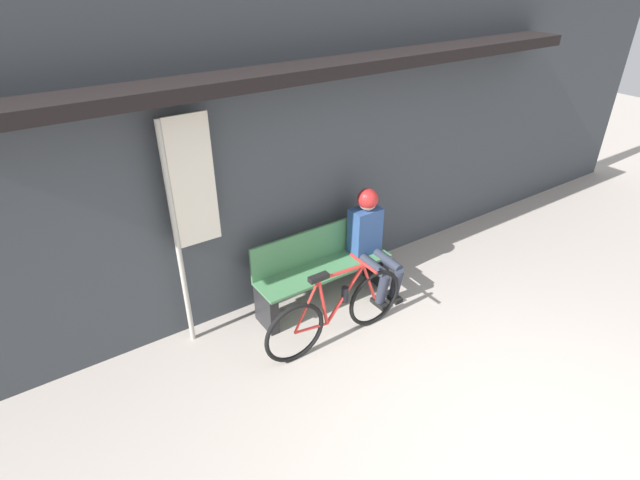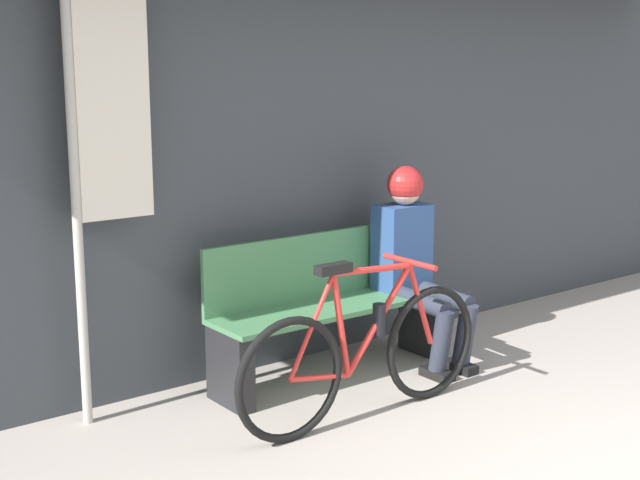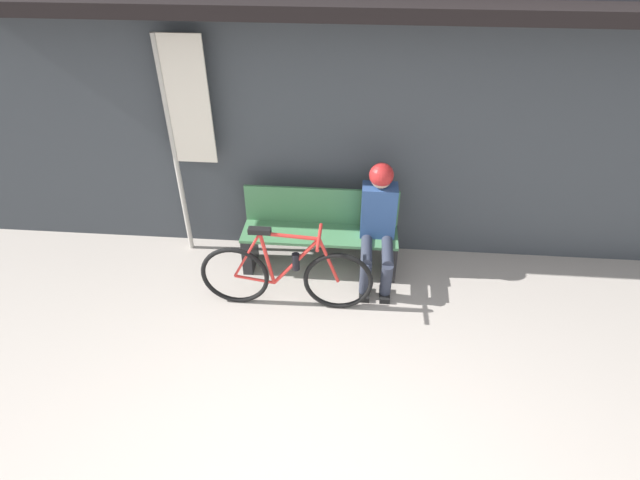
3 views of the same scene
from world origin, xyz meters
The scene contains 5 objects.
storefront_wall centered at (0.00, 3.01, 1.66)m, with size 12.00×0.56×3.20m.
park_bench_near centered at (-0.15, 2.60, 0.40)m, with size 1.57×0.42×0.85m.
bicycle centered at (-0.42, 1.95, 0.36)m, with size 1.62×0.40×0.88m.
person_seated centered at (0.42, 2.48, 0.71)m, with size 0.34×0.66×1.24m.
banner_pole centered at (-1.48, 2.80, 1.48)m, with size 0.45×0.05×2.29m.
Camera 3 is at (0.20, -1.58, 3.30)m, focal length 28.00 mm.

